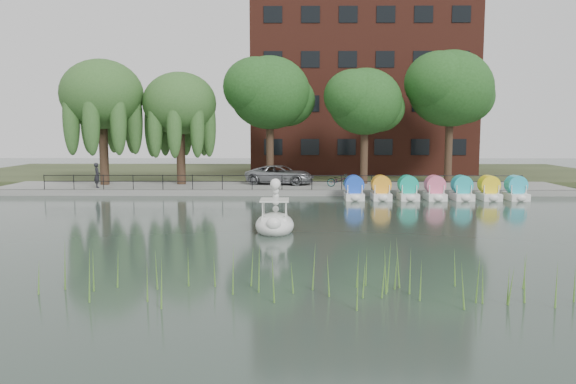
{
  "coord_description": "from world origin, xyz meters",
  "views": [
    {
      "loc": [
        0.79,
        -24.09,
        4.52
      ],
      "look_at": [
        0.5,
        4.0,
        1.3
      ],
      "focal_mm": 35.0,
      "sensor_mm": 36.0,
      "label": 1
    }
  ],
  "objects_px": {
    "minivan": "(280,173)",
    "pedestrian": "(97,173)",
    "swan_boat": "(275,220)",
    "bicycle": "(339,180)"
  },
  "relations": [
    {
      "from": "minivan",
      "to": "pedestrian",
      "type": "xyz_separation_m",
      "value": [
        -12.59,
        -2.65,
        0.19
      ]
    },
    {
      "from": "pedestrian",
      "to": "swan_boat",
      "type": "bearing_deg",
      "value": -165.83
    },
    {
      "from": "bicycle",
      "to": "minivan",
      "type": "bearing_deg",
      "value": 82.03
    },
    {
      "from": "bicycle",
      "to": "pedestrian",
      "type": "relative_size",
      "value": 0.87
    },
    {
      "from": "minivan",
      "to": "swan_boat",
      "type": "bearing_deg",
      "value": -166.87
    },
    {
      "from": "bicycle",
      "to": "swan_boat",
      "type": "height_order",
      "value": "swan_boat"
    },
    {
      "from": "minivan",
      "to": "bicycle",
      "type": "bearing_deg",
      "value": -101.92
    },
    {
      "from": "bicycle",
      "to": "pedestrian",
      "type": "xyz_separation_m",
      "value": [
        -16.76,
        -0.75,
        0.49
      ]
    },
    {
      "from": "minivan",
      "to": "pedestrian",
      "type": "relative_size",
      "value": 2.91
    },
    {
      "from": "pedestrian",
      "to": "minivan",
      "type": "bearing_deg",
      "value": -105.82
    }
  ]
}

